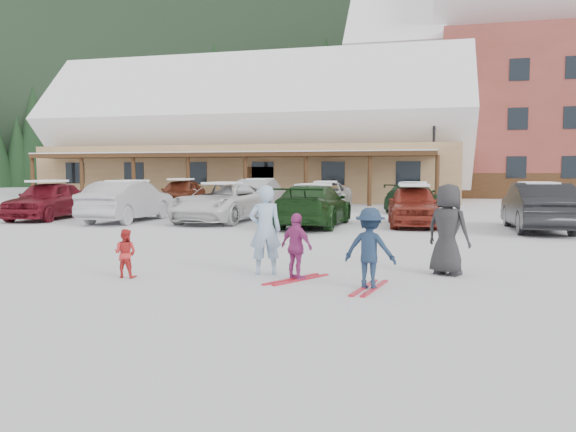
% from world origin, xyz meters
% --- Properties ---
extents(ground, '(160.00, 160.00, 0.00)m').
position_xyz_m(ground, '(0.00, 0.00, 0.00)').
color(ground, white).
rests_on(ground, ground).
extents(forested_hillside, '(300.00, 70.00, 38.00)m').
position_xyz_m(forested_hillside, '(0.00, 85.00, 19.00)').
color(forested_hillside, black).
rests_on(forested_hillside, ground).
extents(day_lodge, '(29.12, 12.50, 10.38)m').
position_xyz_m(day_lodge, '(-9.00, 27.96, 3.94)').
color(day_lodge, tan).
rests_on(day_lodge, ground).
extents(lamp_post, '(0.50, 0.25, 5.98)m').
position_xyz_m(lamp_post, '(3.42, 24.16, 3.39)').
color(lamp_post, black).
rests_on(lamp_post, ground).
extents(conifer_0, '(4.40, 4.40, 10.20)m').
position_xyz_m(conifer_0, '(-26.00, 30.00, 5.69)').
color(conifer_0, black).
rests_on(conifer_0, ground).
extents(conifer_2, '(5.28, 5.28, 12.24)m').
position_xyz_m(conifer_2, '(-30.00, 42.00, 6.83)').
color(conifer_2, black).
rests_on(conifer_2, ground).
extents(conifer_3, '(3.96, 3.96, 9.18)m').
position_xyz_m(conifer_3, '(6.00, 44.00, 5.12)').
color(conifer_3, black).
rests_on(conifer_3, ground).
extents(adult_skier, '(0.72, 0.60, 1.68)m').
position_xyz_m(adult_skier, '(0.19, -0.31, 0.84)').
color(adult_skier, '#96B5D3').
rests_on(adult_skier, ground).
extents(toddler_red, '(0.44, 0.34, 0.89)m').
position_xyz_m(toddler_red, '(-2.19, -1.23, 0.44)').
color(toddler_red, red).
rests_on(toddler_red, ground).
extents(child_navy, '(0.94, 0.65, 1.34)m').
position_xyz_m(child_navy, '(2.22, -1.14, 0.67)').
color(child_navy, '#192B45').
rests_on(child_navy, ground).
extents(skis_child_navy, '(0.45, 1.41, 0.03)m').
position_xyz_m(skis_child_navy, '(2.22, -1.14, 0.01)').
color(skis_child_navy, red).
rests_on(skis_child_navy, ground).
extents(child_magenta, '(0.75, 0.61, 1.20)m').
position_xyz_m(child_magenta, '(0.89, -0.72, 0.60)').
color(child_magenta, '#A7337D').
rests_on(child_magenta, ground).
extents(skis_child_magenta, '(0.88, 1.31, 0.03)m').
position_xyz_m(skis_child_magenta, '(0.89, -0.72, 0.01)').
color(skis_child_magenta, red).
rests_on(skis_child_magenta, ground).
extents(bystander_dark, '(0.99, 0.88, 1.70)m').
position_xyz_m(bystander_dark, '(3.50, 0.47, 0.85)').
color(bystander_dark, '#272628').
rests_on(bystander_dark, ground).
extents(parked_car_0, '(2.46, 4.75, 1.55)m').
position_xyz_m(parked_car_0, '(-11.72, 9.22, 0.77)').
color(parked_car_0, maroon).
rests_on(parked_car_0, ground).
extents(parked_car_1, '(1.71, 4.76, 1.56)m').
position_xyz_m(parked_car_1, '(-8.04, 9.06, 0.78)').
color(parked_car_1, '#ADADB2').
rests_on(parked_car_1, ground).
extents(parked_car_2, '(2.91, 5.55, 1.49)m').
position_xyz_m(parked_car_2, '(-4.50, 9.89, 0.74)').
color(parked_car_2, white).
rests_on(parked_car_2, ground).
extents(parked_car_3, '(2.15, 5.09, 1.46)m').
position_xyz_m(parked_car_3, '(-0.74, 8.89, 0.73)').
color(parked_car_3, '#163514').
rests_on(parked_car_3, ground).
extents(parked_car_4, '(2.10, 4.41, 1.46)m').
position_xyz_m(parked_car_4, '(2.63, 9.95, 0.73)').
color(parked_car_4, maroon).
rests_on(parked_car_4, ground).
extents(parked_car_5, '(1.72, 4.75, 1.56)m').
position_xyz_m(parked_car_5, '(6.58, 9.19, 0.78)').
color(parked_car_5, black).
rests_on(parked_car_5, ground).
extents(parked_car_7, '(2.45, 4.98, 1.39)m').
position_xyz_m(parked_car_7, '(-12.46, 17.08, 0.70)').
color(parked_car_7, gray).
rests_on(parked_car_7, ground).
extents(parked_car_8, '(2.33, 4.64, 1.52)m').
position_xyz_m(parked_car_8, '(-9.54, 17.06, 0.76)').
color(parked_car_8, '#612616').
rests_on(parked_car_8, ground).
extents(parked_car_9, '(1.65, 4.67, 1.53)m').
position_xyz_m(parked_car_9, '(-5.20, 17.17, 0.77)').
color(parked_car_9, '#9FA0A4').
rests_on(parked_car_9, ground).
extents(parked_car_10, '(2.58, 5.17, 1.41)m').
position_xyz_m(parked_car_10, '(-1.89, 17.62, 0.70)').
color(parked_car_10, silver).
rests_on(parked_car_10, ground).
extents(parked_car_11, '(2.76, 5.09, 1.40)m').
position_xyz_m(parked_car_11, '(2.44, 17.11, 0.70)').
color(parked_car_11, '#1B351D').
rests_on(parked_car_11, ground).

